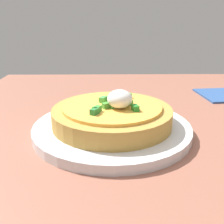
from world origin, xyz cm
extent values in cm
cube|color=#915947|center=(0.00, 0.00, 1.63)|extent=(101.50, 66.46, 3.25)
cylinder|color=silver|center=(-7.55, -2.06, 3.97)|extent=(24.11, 24.11, 1.44)
cylinder|color=#BC8F40|center=(-7.55, -2.06, 6.01)|extent=(18.11, 18.11, 2.64)
cylinder|color=#F2AC44|center=(-7.55, -2.06, 7.55)|extent=(14.91, 14.91, 0.44)
ellipsoid|color=white|center=(-6.44, -0.95, 9.11)|extent=(3.67, 3.67, 2.68)
cube|color=#2D882D|center=(-9.85, -2.27, 8.17)|extent=(1.38, 1.51, 0.80)
cube|color=green|center=(-4.73, -4.21, 8.17)|extent=(1.51, 1.38, 0.80)
cube|color=green|center=(-10.42, -1.63, 8.17)|extent=(1.00, 1.39, 0.80)
cube|color=#297C36|center=(-3.76, -4.49, 8.17)|extent=(1.51, 1.33, 0.80)
cube|color=#469633|center=(-6.33, -2.84, 8.17)|extent=(1.37, 1.51, 0.80)
cube|color=green|center=(-7.93, 0.53, 8.17)|extent=(1.45, 1.12, 0.80)
cube|color=green|center=(-9.21, -3.45, 8.17)|extent=(1.50, 1.30, 0.80)
cube|color=green|center=(-11.48, 0.54, 8.17)|extent=(1.51, 1.36, 0.80)
cube|color=green|center=(-6.41, -1.74, 8.17)|extent=(1.05, 1.42, 0.80)
cube|color=#27892D|center=(-5.16, 1.19, 8.17)|extent=(1.43, 1.08, 0.80)
cube|color=green|center=(-9.62, 0.28, 8.17)|extent=(0.93, 1.36, 0.80)
cube|color=#2C508B|center=(-27.27, 23.63, 3.45)|extent=(11.53, 11.53, 0.40)
camera|label=1|loc=(30.33, -2.61, 20.55)|focal=42.80mm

